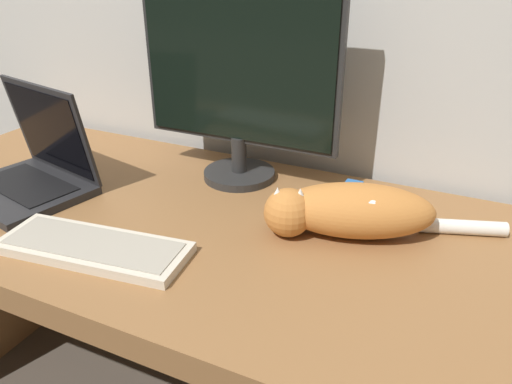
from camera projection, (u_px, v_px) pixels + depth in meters
desk at (172, 263)px, 1.24m from camera, size 1.59×0.75×0.74m
monitor at (238, 70)px, 1.22m from camera, size 0.53×0.19×0.55m
laptop at (32, 171)px, 1.25m from camera, size 0.36×0.31×0.26m
external_keyboard at (93, 247)px, 1.01m from camera, size 0.41×0.19×0.02m
cat at (349, 210)px, 1.05m from camera, size 0.48×0.26×0.11m
small_toy at (353, 190)px, 1.22m from camera, size 0.04×0.04×0.04m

